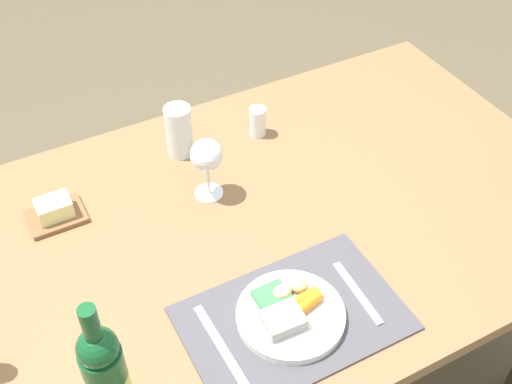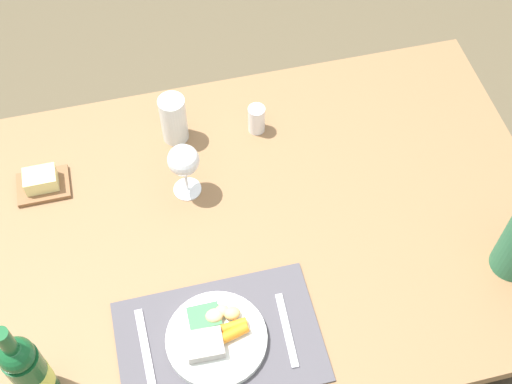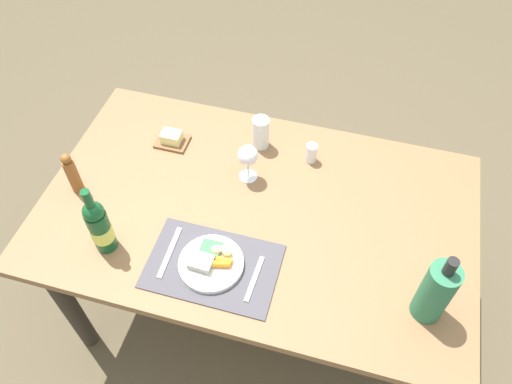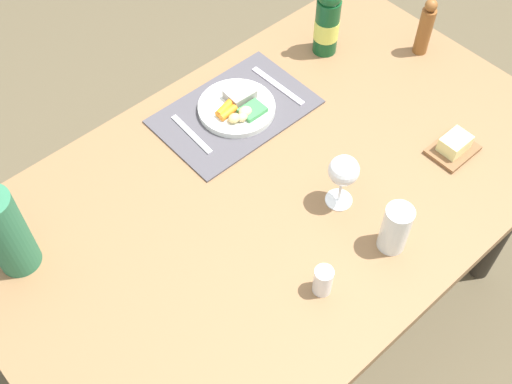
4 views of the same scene
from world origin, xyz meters
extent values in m
cube|color=brown|center=(0.00, 0.00, 0.75)|extent=(1.60, 0.98, 0.04)
cylinder|color=#312B23|center=(0.70, 0.39, 0.37)|extent=(0.07, 0.07, 0.74)
cube|color=#49464C|center=(-0.08, -0.27, 0.78)|extent=(0.44, 0.29, 0.01)
cylinder|color=white|center=(-0.08, -0.27, 0.79)|extent=(0.22, 0.22, 0.02)
cube|color=gray|center=(-0.11, -0.29, 0.81)|extent=(0.08, 0.07, 0.03)
cylinder|color=orange|center=(-0.05, -0.28, 0.81)|extent=(0.08, 0.04, 0.02)
cylinder|color=orange|center=(-0.04, -0.26, 0.81)|extent=(0.06, 0.03, 0.02)
ellipsoid|color=#DBBA85|center=(-0.08, -0.23, 0.81)|extent=(0.04, 0.03, 0.03)
ellipsoid|color=tan|center=(-0.06, -0.22, 0.81)|extent=(0.03, 0.03, 0.02)
ellipsoid|color=tan|center=(-0.04, -0.23, 0.81)|extent=(0.04, 0.03, 0.02)
cube|color=#3B8A49|center=(-0.10, -0.22, 0.80)|extent=(0.07, 0.06, 0.01)
cube|color=silver|center=(-0.24, -0.26, 0.78)|extent=(0.02, 0.21, 0.00)
cube|color=silver|center=(0.07, -0.28, 0.78)|extent=(0.02, 0.18, 0.00)
cylinder|color=#124D24|center=(-0.46, -0.29, 0.86)|extent=(0.07, 0.07, 0.18)
sphere|color=#124D24|center=(-0.46, -0.29, 0.97)|extent=(0.07, 0.07, 0.07)
cylinder|color=#124D24|center=(-0.46, -0.29, 1.03)|extent=(0.03, 0.03, 0.10)
cylinder|color=white|center=(-0.07, 0.14, 0.78)|extent=(0.07, 0.07, 0.00)
cylinder|color=white|center=(-0.07, 0.14, 0.82)|extent=(0.01, 0.01, 0.08)
sphere|color=white|center=(-0.07, 0.14, 0.90)|extent=(0.08, 0.08, 0.08)
cube|color=brown|center=(-0.42, 0.23, 0.78)|extent=(0.13, 0.10, 0.01)
cube|color=#EBE391|center=(-0.42, 0.23, 0.81)|extent=(0.08, 0.06, 0.04)
cylinder|color=silver|center=(-0.07, 0.32, 0.84)|extent=(0.07, 0.07, 0.14)
cylinder|color=#AADED1|center=(-0.07, 0.32, 0.82)|extent=(0.06, 0.06, 0.08)
cylinder|color=white|center=(0.14, 0.29, 0.81)|extent=(0.05, 0.05, 0.08)
camera|label=1|loc=(-0.51, -0.92, 1.87)|focal=45.62mm
camera|label=2|loc=(-0.14, -0.87, 2.22)|focal=48.96mm
camera|label=3|loc=(0.29, -1.06, 2.27)|focal=35.26mm
camera|label=4|loc=(0.72, 0.71, 2.09)|focal=44.32mm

